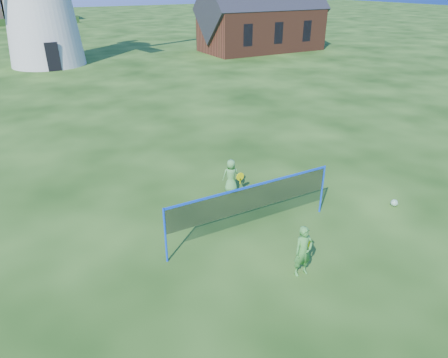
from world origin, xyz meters
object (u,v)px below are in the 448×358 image
object	(u,v)px
chapel	(262,20)
badminton_net	(252,199)
player_girl	(303,251)
player_boy	(231,176)
play_ball	(394,203)

from	to	relation	value
chapel	badminton_net	size ratio (longest dim) A/B	2.41
player_girl	player_boy	xyz separation A→B (m)	(0.63, 4.50, -0.09)
chapel	play_ball	size ratio (longest dim) A/B	55.23
badminton_net	play_ball	world-z (taller)	badminton_net
chapel	player_boy	bearing A→B (deg)	-125.59
player_boy	chapel	bearing A→B (deg)	-103.91
badminton_net	player_boy	distance (m)	2.67
chapel	badminton_net	xyz separation A→B (m)	(-18.50, -27.22, -1.75)
badminton_net	chapel	bearing A→B (deg)	55.81
chapel	badminton_net	distance (m)	32.96
player_girl	play_ball	world-z (taller)	player_girl
player_boy	play_ball	size ratio (longest dim) A/B	5.21
play_ball	badminton_net	bearing A→B (deg)	169.74
badminton_net	player_girl	xyz separation A→B (m)	(0.17, -2.02, -0.48)
chapel	play_ball	bearing A→B (deg)	-116.01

